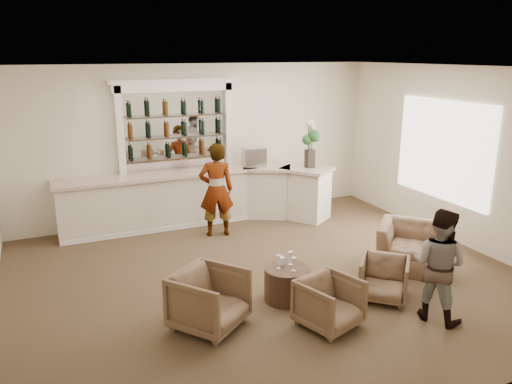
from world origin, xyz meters
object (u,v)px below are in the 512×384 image
cocktail_table (287,284)px  armchair_left (209,300)px  bar_counter (200,197)px  guest (438,265)px  sommelier (216,190)px  armchair_far (414,247)px  armchair_center (329,303)px  armchair_right (384,279)px  flower_vase (310,141)px  espresso_machine (254,157)px

cocktail_table → armchair_left: size_ratio=0.77×
bar_counter → guest: bearing=-71.2°
sommelier → armchair_far: size_ratio=1.61×
sommelier → armchair_far: (2.50, -2.82, -0.56)m
armchair_center → guest: bearing=-33.8°
armchair_right → flower_vase: bearing=119.5°
armchair_far → bar_counter: bearing=171.2°
guest → flower_vase: size_ratio=1.54×
armchair_left → armchair_far: armchair_left is taller
armchair_right → espresso_machine: size_ratio=1.49×
sommelier → flower_vase: (2.19, 0.19, 0.78)m
cocktail_table → flower_vase: flower_vase is taller
espresso_machine → bar_counter: bearing=-171.5°
armchair_far → flower_vase: bearing=141.6°
cocktail_table → guest: (1.61, -1.28, 0.53)m
sommelier → armchair_right: 3.82m
sommelier → armchair_center: 3.91m
guest → armchair_far: 1.72m
armchair_left → guest: bearing=-56.9°
armchair_left → armchair_center: armchair_left is taller
armchair_far → flower_vase: size_ratio=1.13×
guest → armchair_center: size_ratio=2.12×
cocktail_table → espresso_machine: espresso_machine is taller
armchair_center → armchair_far: size_ratio=0.64×
flower_vase → sommelier: bearing=-175.0°
sommelier → espresso_machine: size_ratio=3.99×
armchair_right → espresso_machine: (-0.20, 4.31, 1.03)m
armchair_center → armchair_right: 1.19m
bar_counter → guest: size_ratio=3.65×
cocktail_table → guest: bearing=-38.6°
armchair_right → armchair_far: size_ratio=0.60×
armchair_right → flower_vase: size_ratio=0.68×
bar_counter → cocktail_table: bar_counter is taller
sommelier → armchair_far: bearing=143.4°
armchair_left → armchair_far: size_ratio=0.75×
cocktail_table → armchair_right: armchair_right is taller
bar_counter → armchair_left: 4.21m
bar_counter → armchair_center: bearing=-86.5°
armchair_center → cocktail_table: bearing=82.7°
cocktail_table → armchair_right: bearing=-22.9°
bar_counter → cocktail_table: (0.11, -3.77, -0.32)m
armchair_right → flower_vase: flower_vase is taller
armchair_left → armchair_far: bearing=-31.2°
sommelier → cocktail_table: bearing=102.4°
guest → armchair_far: guest is taller
sommelier → armchair_center: size_ratio=2.51×
cocktail_table → armchair_left: bearing=-168.1°
cocktail_table → armchair_far: (2.47, 0.15, 0.12)m
flower_vase → armchair_center: bearing=-116.1°
guest → armchair_center: bearing=47.5°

